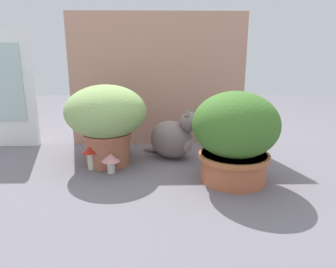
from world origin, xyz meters
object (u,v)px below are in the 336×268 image
mushroom_ornament_red (91,152)px  mushroom_ornament_pink (111,159)px  cat (174,138)px  leafy_planter (235,135)px  grass_planter (106,118)px

mushroom_ornament_red → mushroom_ornament_pink: bearing=-26.4°
cat → mushroom_ornament_red: size_ratio=2.64×
leafy_planter → cat: bearing=129.3°
cat → mushroom_ornament_pink: (-0.33, -0.22, -0.05)m
grass_planter → cat: 0.40m
leafy_planter → mushroom_ornament_pink: 0.63m
grass_planter → leafy_planter: size_ratio=1.01×
cat → mushroom_ornament_pink: bearing=-146.5°
grass_planter → mushroom_ornament_pink: bearing=-75.2°
grass_planter → leafy_planter: bearing=-21.4°
cat → mushroom_ornament_pink: size_ratio=3.32×
leafy_planter → cat: (-0.27, 0.33, -0.10)m
grass_planter → mushroom_ornament_pink: size_ratio=4.18×
grass_planter → mushroom_ornament_red: 0.20m
cat → mushroom_ornament_pink: cat is taller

